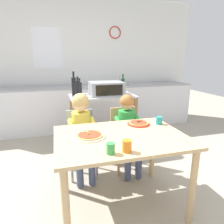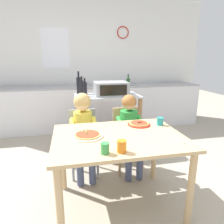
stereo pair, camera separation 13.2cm
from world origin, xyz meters
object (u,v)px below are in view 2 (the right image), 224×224
(dining_table, at_px, (119,146))
(dining_chair_left, at_px, (83,137))
(bottle_slim_sauce, at_px, (79,86))
(toaster_oven, at_px, (111,88))
(bottle_brown_beer, at_px, (128,85))
(drinking_cup_teal, at_px, (160,121))
(bottle_clear_vinegar, at_px, (85,88))
(pizza_plate_white, at_px, (88,135))
(pizza_plate_red_rimmed, at_px, (139,124))
(child_in_yellow_shirt, at_px, (83,125))
(dining_chair_right, at_px, (127,134))
(drinking_cup_green, at_px, (105,148))
(kitchen_island_cart, at_px, (107,113))
(drinking_cup_orange, at_px, (122,146))
(serving_spoon, at_px, (179,140))
(bottle_dark_olive_oil, at_px, (82,89))
(child_in_green_shirt, at_px, (130,125))

(dining_table, height_order, dining_chair_left, dining_chair_left)
(bottle_slim_sauce, bearing_deg, toaster_oven, -4.22)
(bottle_slim_sauce, distance_m, bottle_brown_beer, 0.84)
(toaster_oven, relative_size, drinking_cup_teal, 6.17)
(bottle_clear_vinegar, xyz_separation_m, pizza_plate_white, (-0.11, -1.58, -0.22))
(bottle_clear_vinegar, distance_m, dining_table, 1.66)
(pizza_plate_red_rimmed, bearing_deg, bottle_brown_beer, 78.88)
(child_in_yellow_shirt, height_order, pizza_plate_white, child_in_yellow_shirt)
(toaster_oven, relative_size, bottle_slim_sauce, 1.38)
(bottle_slim_sauce, xyz_separation_m, drinking_cup_teal, (0.79, -1.27, -0.24))
(toaster_oven, xyz_separation_m, bottle_clear_vinegar, (-0.40, 0.18, -0.00))
(bottle_clear_vinegar, relative_size, dining_table, 0.22)
(toaster_oven, xyz_separation_m, dining_table, (-0.22, -1.44, -0.34))
(dining_chair_left, xyz_separation_m, child_in_yellow_shirt, (0.00, -0.12, 0.20))
(dining_table, relative_size, dining_chair_right, 1.49)
(bottle_brown_beer, relative_size, drinking_cup_green, 3.59)
(bottle_brown_beer, height_order, dining_table, bottle_brown_beer)
(kitchen_island_cart, xyz_separation_m, dining_chair_left, (-0.44, -0.72, -0.11))
(child_in_yellow_shirt, bearing_deg, drinking_cup_teal, -26.74)
(pizza_plate_red_rimmed, distance_m, drinking_cup_orange, 0.69)
(dining_chair_left, distance_m, pizza_plate_red_rimmed, 0.79)
(drinking_cup_teal, relative_size, serving_spoon, 0.60)
(dining_chair_right, bearing_deg, drinking_cup_orange, -108.53)
(bottle_dark_olive_oil, height_order, drinking_cup_orange, bottle_dark_olive_oil)
(child_in_green_shirt, bearing_deg, pizza_plate_white, -136.80)
(bottle_dark_olive_oil, height_order, drinking_cup_green, bottle_dark_olive_oil)
(child_in_green_shirt, bearing_deg, child_in_yellow_shirt, 177.49)
(dining_chair_left, xyz_separation_m, drinking_cup_green, (0.10, -1.05, 0.32))
(kitchen_island_cart, xyz_separation_m, bottle_dark_olive_oil, (-0.41, -0.21, 0.43))
(bottle_brown_beer, relative_size, dining_chair_right, 0.38)
(dining_chair_right, xyz_separation_m, pizza_plate_white, (-0.58, -0.66, 0.29))
(bottle_clear_vinegar, bearing_deg, kitchen_island_cart, -27.31)
(dining_table, xyz_separation_m, drinking_cup_green, (-0.19, -0.33, 0.15))
(drinking_cup_teal, distance_m, serving_spoon, 0.44)
(drinking_cup_teal, bearing_deg, serving_spoon, -92.77)
(pizza_plate_white, relative_size, drinking_cup_orange, 3.02)
(child_in_green_shirt, relative_size, drinking_cup_green, 11.60)
(drinking_cup_orange, bearing_deg, drinking_cup_green, 178.97)
(toaster_oven, bearing_deg, child_in_green_shirt, -85.53)
(drinking_cup_teal, bearing_deg, bottle_brown_beer, 88.24)
(toaster_oven, bearing_deg, bottle_slim_sauce, 175.78)
(drinking_cup_orange, xyz_separation_m, drinking_cup_green, (-0.13, 0.00, -0.00))
(toaster_oven, relative_size, bottle_brown_beer, 1.68)
(bottle_brown_beer, relative_size, dining_chair_left, 0.38)
(bottle_dark_olive_oil, xyz_separation_m, bottle_clear_vinegar, (0.07, 0.39, -0.03))
(bottle_brown_beer, xyz_separation_m, bottle_clear_vinegar, (-0.73, 0.04, -0.03))
(child_in_green_shirt, bearing_deg, drinking_cup_teal, -59.83)
(kitchen_island_cart, distance_m, drinking_cup_green, 1.82)
(pizza_plate_white, relative_size, drinking_cup_teal, 3.39)
(kitchen_island_cart, relative_size, child_in_green_shirt, 1.04)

